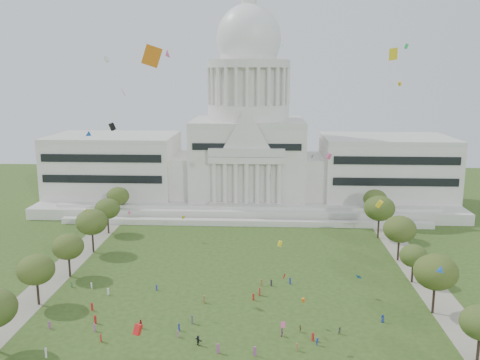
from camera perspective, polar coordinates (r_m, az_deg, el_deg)
ground at (r=103.08m, az=-1.28°, el=-18.48°), size 400.00×400.00×0.00m
capitol at (r=204.65m, az=0.94°, el=3.45°), size 160.00×64.50×91.30m
path_left at (r=140.65m, az=-20.62°, el=-10.68°), size 8.00×160.00×0.04m
path_right at (r=136.12m, az=20.72°, el=-11.45°), size 8.00×160.00×0.04m
row_tree_l_2 at (r=125.71m, az=-21.93°, el=-9.32°), size 8.42×8.42×11.97m
row_tree_r_2 at (r=120.38m, az=21.12°, el=-9.61°), size 9.55×9.55×13.58m
row_tree_l_3 at (r=139.76m, az=-18.75°, el=-7.10°), size 8.12×8.12×11.55m
row_tree_r_3 at (r=136.55m, az=18.92°, el=-8.06°), size 7.01×7.01×9.98m
row_tree_l_4 at (r=155.93m, az=-16.32°, el=-4.54°), size 9.29×9.29×13.21m
row_tree_r_4 at (r=150.19m, az=17.49°, el=-5.28°), size 9.19×9.19×13.06m
row_tree_l_5 at (r=173.52m, az=-14.68°, el=-3.14°), size 8.33×8.33×11.85m
row_tree_r_5 at (r=168.55m, az=15.39°, el=-3.09°), size 9.82×9.82×13.96m
row_tree_l_6 at (r=190.84m, az=-13.54°, el=-1.78°), size 8.19×8.19×11.64m
row_tree_r_6 at (r=186.40m, az=14.93°, el=-2.10°), size 8.42×8.42×11.97m
person_0 at (r=116.31m, az=15.73°, el=-14.73°), size 1.02×0.94×1.76m
person_2 at (r=109.67m, az=11.16°, el=-16.26°), size 0.87×0.67×1.59m
person_3 at (r=102.79m, az=6.41°, el=-18.11°), size 0.85×1.19×1.66m
person_4 at (r=107.23m, az=4.72°, el=-16.67°), size 0.62×1.10×1.84m
person_5 at (r=104.18m, az=-4.72°, el=-17.53°), size 1.94×1.74×2.03m
person_8 at (r=111.96m, az=-11.11°, el=-15.56°), size 0.94×0.61×1.86m
person_9 at (r=105.04m, az=8.68°, el=-17.50°), size 1.07×1.13×1.60m
person_10 at (r=109.26m, az=6.79°, el=-16.23°), size 0.74×1.02×1.56m
distant_crowd at (r=115.63m, az=-6.94°, el=-14.52°), size 57.93×36.71×1.94m
kite_swarm at (r=101.27m, az=0.91°, el=-0.43°), size 96.35×101.12×54.60m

